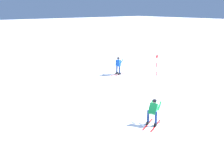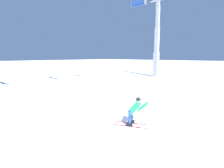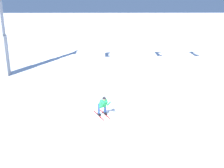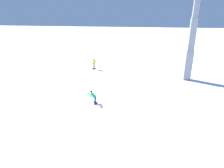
% 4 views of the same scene
% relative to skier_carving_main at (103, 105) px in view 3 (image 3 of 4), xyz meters
% --- Properties ---
extents(ground_plane, '(260.00, 260.00, 0.00)m').
position_rel_skier_carving_main_xyz_m(ground_plane, '(0.23, -0.54, -0.78)').
color(ground_plane, white).
extents(skier_carving_main, '(1.23, 1.76, 1.51)m').
position_rel_skier_carving_main_xyz_m(skier_carving_main, '(0.00, 0.00, 0.00)').
color(skier_carving_main, red).
rests_on(skier_carving_main, ground_plane).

